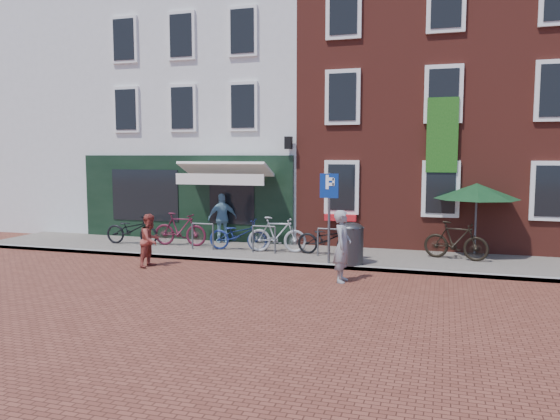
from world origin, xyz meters
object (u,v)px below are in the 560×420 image
(cafe_person, at_px, (222,218))
(boy, at_px, (150,240))
(bicycle_3, at_px, (277,235))
(bicycle_1, at_px, (180,229))
(bicycle_5, at_px, (456,241))
(woman, at_px, (342,246))
(bicycle_4, at_px, (327,239))
(litter_bin, at_px, (351,241))
(parasol, at_px, (477,188))
(bicycle_2, at_px, (238,235))
(bicycle_0, at_px, (132,230))
(parking_sign, at_px, (329,201))

(cafe_person, bearing_deg, boy, 46.60)
(cafe_person, distance_m, bicycle_3, 2.56)
(bicycle_1, distance_m, bicycle_3, 3.33)
(bicycle_3, relative_size, bicycle_5, 1.00)
(woman, bearing_deg, cafe_person, 50.39)
(boy, xyz_separation_m, bicycle_4, (4.35, 2.50, -0.14))
(litter_bin, distance_m, bicycle_4, 1.42)
(parasol, bearing_deg, bicycle_5, -131.82)
(bicycle_2, xyz_separation_m, bicycle_5, (6.36, 0.40, 0.05))
(bicycle_0, bearing_deg, bicycle_5, -90.23)
(cafe_person, bearing_deg, woman, 105.24)
(litter_bin, distance_m, bicycle_1, 5.91)
(cafe_person, height_order, bicycle_5, cafe_person)
(bicycle_0, height_order, bicycle_2, same)
(litter_bin, relative_size, bicycle_5, 0.67)
(bicycle_3, distance_m, bicycle_4, 1.55)
(parking_sign, distance_m, parasol, 4.40)
(parking_sign, height_order, bicycle_0, parking_sign)
(litter_bin, bearing_deg, parasol, 33.09)
(bicycle_2, bearing_deg, bicycle_4, -94.86)
(cafe_person, bearing_deg, parking_sign, 114.90)
(bicycle_4, xyz_separation_m, bicycle_5, (3.58, 0.41, 0.05))
(litter_bin, height_order, woman, woman)
(cafe_person, bearing_deg, bicycle_3, 117.85)
(cafe_person, relative_size, bicycle_3, 0.92)
(parking_sign, relative_size, bicycle_4, 1.33)
(boy, height_order, cafe_person, cafe_person)
(parasol, relative_size, bicycle_1, 1.33)
(bicycle_0, bearing_deg, bicycle_3, -92.18)
(parasol, bearing_deg, bicycle_3, -170.42)
(bicycle_3, bearing_deg, bicycle_5, -93.16)
(boy, bearing_deg, parasol, -60.60)
(cafe_person, relative_size, bicycle_2, 0.90)
(bicycle_1, relative_size, bicycle_4, 0.97)
(woman, bearing_deg, bicycle_1, 63.02)
(woman, relative_size, boy, 1.20)
(bicycle_5, bearing_deg, bicycle_4, 110.17)
(parasol, xyz_separation_m, woman, (-3.16, -3.74, -1.21))
(bicycle_1, distance_m, bicycle_4, 4.88)
(bicycle_1, height_order, bicycle_5, same)
(bicycle_1, bearing_deg, woman, -120.46)
(parasol, xyz_separation_m, bicycle_0, (-10.63, -0.97, -1.49))
(bicycle_1, bearing_deg, bicycle_2, -99.42)
(bicycle_0, relative_size, bicycle_1, 1.03)
(parking_sign, height_order, bicycle_3, parking_sign)
(parasol, height_order, bicycle_2, parasol)
(bicycle_0, distance_m, bicycle_1, 1.66)
(litter_bin, xyz_separation_m, bicycle_4, (-0.88, 1.10, -0.14))
(bicycle_2, bearing_deg, litter_bin, -111.49)
(woman, height_order, bicycle_4, woman)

